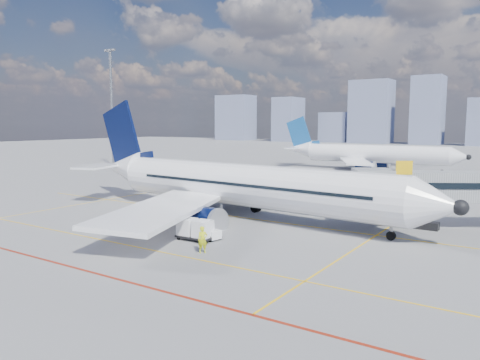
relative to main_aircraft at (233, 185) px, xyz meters
The scene contains 10 objects.
ground 9.09m from the main_aircraft, 82.47° to the right, with size 420.00×420.00×0.00m, color gray.
apron_markings 12.77m from the main_aircraft, 87.51° to the right, with size 90.00×35.12×0.01m.
floodlight_mast_nw 63.30m from the main_aircraft, 149.64° to the left, with size 3.20×0.61×25.45m.
distant_skyline 182.10m from the main_aircraft, 93.46° to the left, with size 257.37×15.97×30.17m.
main_aircraft is the anchor object (origin of this frame).
second_aircraft 54.89m from the main_aircraft, 94.17° to the left, with size 37.74×32.88×11.02m.
baggage_tug 10.47m from the main_aircraft, 67.29° to the right, with size 2.15×1.57×1.36m.
cargo_dolly 11.04m from the main_aircraft, 72.47° to the right, with size 3.18×1.46×1.73m.
belt_loader 8.76m from the main_aircraft, 149.89° to the right, with size 5.26×2.66×2.12m.
ramp_worker 14.45m from the main_aircraft, 64.71° to the right, with size 0.73×0.48×1.99m, color #D0DA16.
Camera 1 is at (25.84, -30.96, 9.53)m, focal length 35.00 mm.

